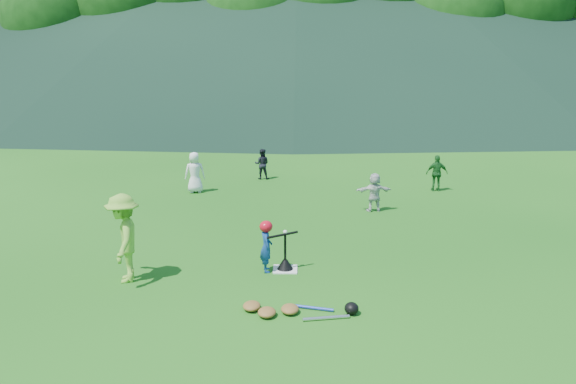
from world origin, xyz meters
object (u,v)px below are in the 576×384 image
object	(u,v)px
batter_child	(266,247)
adult_coach	(124,238)
fielder_d	(374,192)
batting_tee	(285,263)
fielder_a	(195,172)
fielder_b	(262,164)
home_plate	(285,269)
equipment_pile	(290,309)
fielder_c	(437,173)

from	to	relation	value
batter_child	adult_coach	xyz separation A→B (m)	(-2.46, -0.50, 0.32)
fielder_d	batting_tee	world-z (taller)	fielder_d
fielder_a	fielder_b	distance (m)	2.68
fielder_d	home_plate	bearing A→B (deg)	54.37
fielder_d	fielder_a	bearing A→B (deg)	-29.93
fielder_a	fielder_d	distance (m)	5.37
equipment_pile	fielder_d	bearing A→B (deg)	71.16
fielder_c	batting_tee	world-z (taller)	fielder_c
home_plate	fielder_c	distance (m)	7.87
fielder_a	fielder_d	world-z (taller)	fielder_a
home_plate	fielder_a	size ratio (longest dim) A/B	0.38
equipment_pile	fielder_c	bearing A→B (deg)	63.31
adult_coach	equipment_pile	world-z (taller)	adult_coach
fielder_d	batting_tee	distance (m)	4.76
batter_child	fielder_d	world-z (taller)	fielder_d
fielder_c	batting_tee	bearing A→B (deg)	57.59
fielder_d	fielder_b	bearing A→B (deg)	-59.47
home_plate	fielder_a	bearing A→B (deg)	114.38
fielder_b	fielder_d	bearing A→B (deg)	131.96
fielder_d	equipment_pile	bearing A→B (deg)	62.94
fielder_c	fielder_d	size ratio (longest dim) A/B	1.07
fielder_b	fielder_c	size ratio (longest dim) A/B	0.92
home_plate	fielder_c	size ratio (longest dim) A/B	0.42
fielder_c	fielder_d	bearing A→B (deg)	48.47
equipment_pile	adult_coach	bearing A→B (deg)	156.61
batter_child	equipment_pile	distance (m)	1.87
fielder_a	adult_coach	bearing A→B (deg)	75.84
adult_coach	fielder_c	bearing A→B (deg)	123.82
fielder_b	batting_tee	distance (m)	8.20
fielder_b	equipment_pile	world-z (taller)	fielder_b
adult_coach	batting_tee	world-z (taller)	adult_coach
batting_tee	fielder_a	bearing A→B (deg)	114.38
equipment_pile	fielder_a	bearing A→B (deg)	110.04
fielder_b	fielder_c	world-z (taller)	fielder_c
home_plate	equipment_pile	world-z (taller)	equipment_pile
fielder_c	fielder_b	bearing A→B (deg)	-15.59
home_plate	fielder_d	world-z (taller)	fielder_d
adult_coach	fielder_d	bearing A→B (deg)	122.68
fielder_a	fielder_b	bearing A→B (deg)	-147.76
batter_child	fielder_d	distance (m)	4.97
home_plate	adult_coach	world-z (taller)	adult_coach
adult_coach	batting_tee	size ratio (longest dim) A/B	2.31
adult_coach	fielder_a	xyz separation A→B (m)	(-0.00, 6.77, -0.19)
fielder_d	equipment_pile	size ratio (longest dim) A/B	0.56
fielder_d	fielder_c	bearing A→B (deg)	-140.83
equipment_pile	home_plate	bearing A→B (deg)	93.77
fielder_a	fielder_c	size ratio (longest dim) A/B	1.11
home_plate	batting_tee	bearing A→B (deg)	0.00
fielder_a	batting_tee	xyz separation A→B (m)	(2.81, -6.20, -0.47)
fielder_a	batter_child	bearing A→B (deg)	97.26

